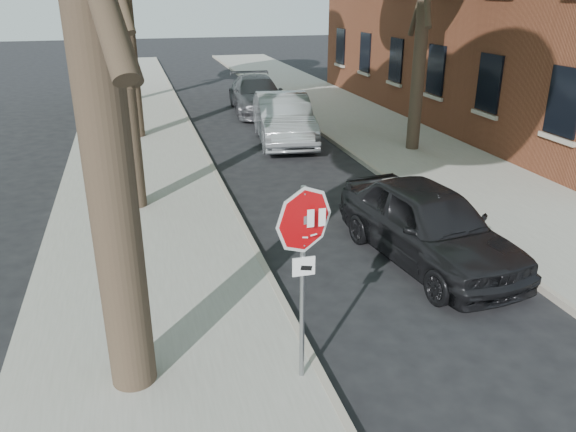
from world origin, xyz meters
name	(u,v)px	position (x,y,z in m)	size (l,w,h in m)	color
ground	(351,373)	(0.00, 0.00, 0.00)	(120.00, 120.00, 0.00)	black
sidewalk_left	(137,153)	(-2.50, 12.00, 0.06)	(4.00, 55.00, 0.12)	gray
sidewalk_right	(385,135)	(6.00, 12.00, 0.06)	(4.00, 55.00, 0.12)	gray
curb_left	(202,148)	(-0.45, 12.00, 0.07)	(0.12, 55.00, 0.13)	#9E9384
curb_right	(330,139)	(3.95, 12.00, 0.07)	(0.12, 55.00, 0.13)	#9E9384
stop_sign	(304,249)	(-0.70, -0.03, 1.95)	(0.76, 0.34, 2.61)	gray
car_a	(428,224)	(2.60, 2.81, 0.75)	(1.77, 4.39, 1.50)	black
car_b	(283,119)	(2.36, 12.32, 0.80)	(1.69, 4.84, 1.59)	#95979C
car_c	(257,95)	(2.60, 17.55, 0.73)	(2.04, 5.03, 1.46)	#49484D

